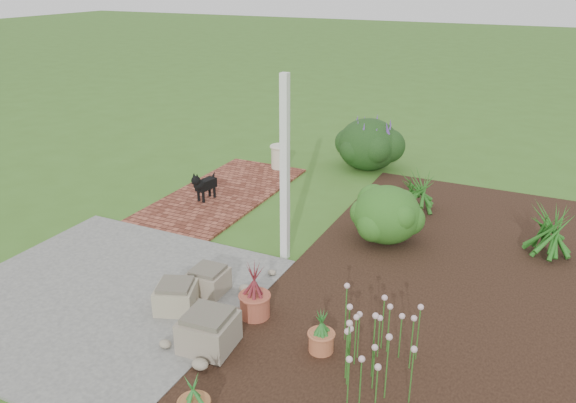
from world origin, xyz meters
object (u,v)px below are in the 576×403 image
at_px(black_dog, 204,184).
at_px(evergreen_shrub, 387,213).
at_px(cream_ceramic_urn, 280,157).
at_px(stone_trough_near, 176,298).

distance_m(black_dog, evergreen_shrub, 3.19).
bearing_deg(cream_ceramic_urn, stone_trough_near, -76.84).
bearing_deg(black_dog, stone_trough_near, -51.71).
xyz_separation_m(black_dog, cream_ceramic_urn, (0.39, 2.06, -0.06)).
bearing_deg(evergreen_shrub, black_dog, 177.85).
bearing_deg(cream_ceramic_urn, evergreen_shrub, -38.05).
height_order(black_dog, cream_ceramic_urn, black_dog).
height_order(stone_trough_near, evergreen_shrub, evergreen_shrub).
bearing_deg(black_dog, cream_ceramic_urn, 89.51).
bearing_deg(stone_trough_near, black_dog, 118.05).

